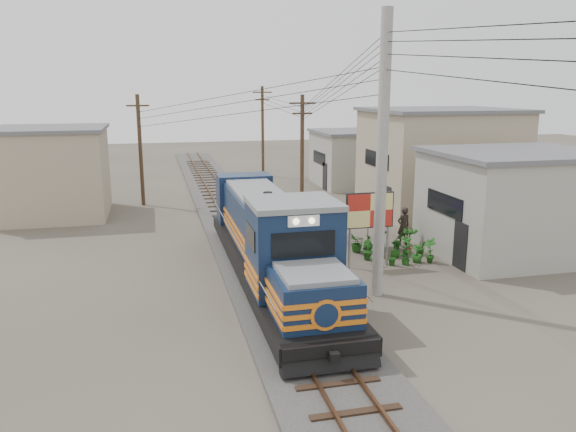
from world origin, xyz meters
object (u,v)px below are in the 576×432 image
object	(u,v)px
billboard	(370,212)
vendor	(403,226)
market_umbrella	(369,207)
locomotive	(271,241)

from	to	relation	value
billboard	vendor	distance (m)	4.20
billboard	market_umbrella	bearing A→B (deg)	69.48
billboard	market_umbrella	size ratio (longest dim) A/B	1.22
billboard	market_umbrella	distance (m)	2.57
locomotive	billboard	bearing A→B (deg)	13.13
vendor	market_umbrella	bearing A→B (deg)	0.92
billboard	vendor	bearing A→B (deg)	44.12
locomotive	vendor	world-z (taller)	locomotive
locomotive	billboard	world-z (taller)	locomotive
market_umbrella	billboard	bearing A→B (deg)	-110.78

